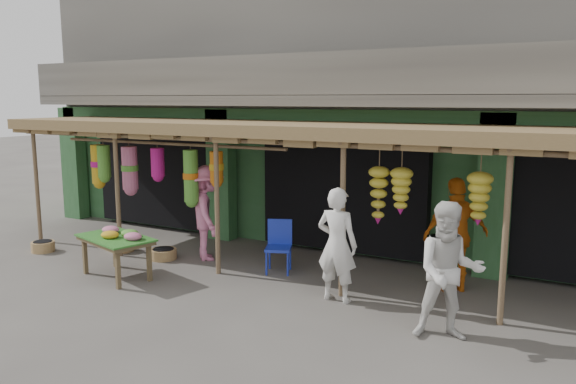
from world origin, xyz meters
The scene contains 12 objects.
ground centered at (0.00, 0.00, 0.00)m, with size 80.00×80.00×0.00m, color #514C47.
building centered at (0.00, 4.87, 3.37)m, with size 16.40×6.80×7.00m.
awning centered at (-0.12, 0.80, 2.58)m, with size 14.00×2.70×2.79m.
flower_table centered at (-2.98, -1.26, 0.72)m, with size 1.66×1.24×0.89m.
blue_chair centered at (-0.58, 0.49, 0.55)m, with size 0.61×0.62×0.98m.
basket_left centered at (-4.22, 0.08, 0.10)m, with size 0.49×0.49×0.20m, color #976E44.
basket_mid centered at (-3.05, 0.04, 0.10)m, with size 0.54×0.54×0.21m, color olive.
basket_right centered at (-5.70, -0.76, 0.11)m, with size 0.48×0.48×0.22m, color #A97F4E.
person_front centered at (1.02, -0.44, 0.93)m, with size 0.68×0.45×1.86m, color silver.
person_right centered at (2.93, -1.06, 0.95)m, with size 0.92×0.72×1.89m, color silver.
person_vendor centered at (2.58, 0.96, 0.97)m, with size 1.14×0.48×1.95m, color #CF6513.
person_shopper centered at (-2.26, 0.49, 0.96)m, with size 1.24×0.71×1.92m, color pink.
Camera 1 is at (4.52, -8.45, 3.23)m, focal length 35.00 mm.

